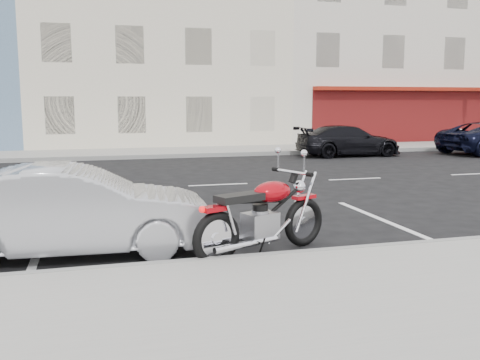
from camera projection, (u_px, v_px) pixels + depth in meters
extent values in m
plane|color=black|center=(289.00, 182.00, 14.69)|extent=(120.00, 120.00, 0.00)
cube|color=gray|center=(116.00, 327.00, 5.07)|extent=(80.00, 3.40, 0.15)
cube|color=gray|center=(98.00, 154.00, 21.68)|extent=(80.00, 3.40, 0.15)
cube|color=gray|center=(111.00, 272.00, 6.69)|extent=(80.00, 0.12, 0.16)
cube|color=gray|center=(99.00, 158.00, 20.05)|extent=(80.00, 0.12, 0.16)
cube|color=beige|center=(150.00, 35.00, 28.88)|extent=(12.00, 12.00, 11.50)
cube|color=beige|center=(367.00, 33.00, 32.20)|extent=(14.00, 12.00, 12.50)
cylinder|color=beige|center=(460.00, 138.00, 25.87)|extent=(0.20, 0.20, 0.60)
sphere|color=beige|center=(461.00, 131.00, 25.82)|extent=(0.20, 0.20, 0.20)
torus|color=black|center=(341.00, 216.00, 8.64)|extent=(0.74, 0.39, 0.75)
torus|color=black|center=(264.00, 231.00, 7.67)|extent=(0.74, 0.39, 0.75)
cube|color=#9C050E|center=(342.00, 192.00, 8.58)|extent=(0.41, 0.28, 0.06)
cube|color=#9C050E|center=(262.00, 203.00, 7.58)|extent=(0.38, 0.29, 0.07)
cube|color=gray|center=(303.00, 219.00, 8.12)|extent=(0.56, 0.49, 0.38)
ellipsoid|color=#9C050E|center=(314.00, 187.00, 8.18)|extent=(0.72, 0.59, 0.30)
cube|color=black|center=(285.00, 193.00, 7.83)|extent=(0.75, 0.53, 0.10)
cylinder|color=silver|center=(331.00, 169.00, 8.37)|extent=(0.33, 0.74, 0.04)
sphere|color=silver|center=(338.00, 183.00, 8.50)|extent=(0.19, 0.19, 0.19)
cylinder|color=silver|center=(292.00, 236.00, 7.80)|extent=(1.02, 0.48, 0.09)
cylinder|color=silver|center=(277.00, 232.00, 8.04)|extent=(1.02, 0.48, 0.09)
cylinder|color=silver|center=(339.00, 196.00, 8.56)|extent=(0.42, 0.21, 0.89)
cylinder|color=black|center=(314.00, 205.00, 8.24)|extent=(0.85, 0.39, 0.55)
imported|color=#ABACB3|center=(75.00, 211.00, 7.62)|extent=(4.01, 1.58, 1.30)
imported|color=black|center=(348.00, 141.00, 21.51)|extent=(4.25, 1.74, 1.23)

